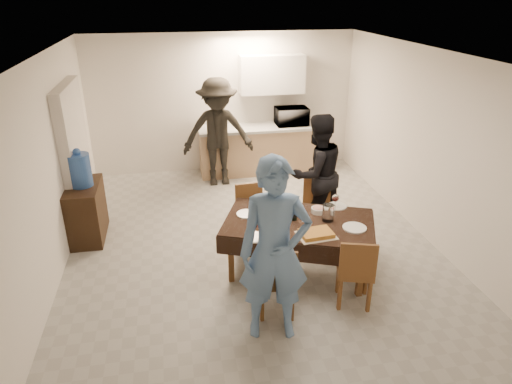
# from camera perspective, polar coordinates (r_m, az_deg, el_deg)

# --- Properties ---
(floor) EXTENTS (5.00, 6.00, 0.02)m
(floor) POSITION_cam_1_polar(r_m,az_deg,el_deg) (6.54, -0.54, -6.29)
(floor) COLOR #A5A5A0
(floor) RESTS_ON ground
(ceiling) EXTENTS (5.00, 6.00, 0.02)m
(ceiling) POSITION_cam_1_polar(r_m,az_deg,el_deg) (5.68, -0.65, 16.92)
(ceiling) COLOR white
(ceiling) RESTS_ON wall_back
(wall_back) EXTENTS (5.00, 0.02, 2.60)m
(wall_back) POSITION_cam_1_polar(r_m,az_deg,el_deg) (8.84, -4.12, 10.95)
(wall_back) COLOR silver
(wall_back) RESTS_ON floor
(wall_front) EXTENTS (5.00, 0.02, 2.60)m
(wall_front) POSITION_cam_1_polar(r_m,az_deg,el_deg) (3.40, 8.67, -12.61)
(wall_front) COLOR silver
(wall_front) RESTS_ON floor
(wall_left) EXTENTS (0.02, 6.00, 2.60)m
(wall_left) POSITION_cam_1_polar(r_m,az_deg,el_deg) (6.09, -24.42, 2.59)
(wall_left) COLOR silver
(wall_left) RESTS_ON floor
(wall_right) EXTENTS (0.02, 6.00, 2.60)m
(wall_right) POSITION_cam_1_polar(r_m,az_deg,el_deg) (6.86, 20.52, 5.53)
(wall_right) COLOR silver
(wall_right) RESTS_ON floor
(stub_partition) EXTENTS (0.15, 1.40, 2.10)m
(stub_partition) POSITION_cam_1_polar(r_m,az_deg,el_deg) (7.26, -21.58, 4.25)
(stub_partition) COLOR silver
(stub_partition) RESTS_ON floor
(kitchen_base_cabinet) EXTENTS (2.20, 0.60, 0.86)m
(kitchen_base_cabinet) POSITION_cam_1_polar(r_m,az_deg,el_deg) (8.87, 0.17, 5.20)
(kitchen_base_cabinet) COLOR tan
(kitchen_base_cabinet) RESTS_ON floor
(kitchen_worktop) EXTENTS (2.24, 0.64, 0.05)m
(kitchen_worktop) POSITION_cam_1_polar(r_m,az_deg,el_deg) (8.73, 0.17, 8.02)
(kitchen_worktop) COLOR beige
(kitchen_worktop) RESTS_ON kitchen_base_cabinet
(upper_cabinet) EXTENTS (1.20, 0.34, 0.70)m
(upper_cabinet) POSITION_cam_1_polar(r_m,az_deg,el_deg) (8.70, 2.00, 14.49)
(upper_cabinet) COLOR white
(upper_cabinet) RESTS_ON wall_back
(dining_table) EXTENTS (2.06, 1.64, 0.70)m
(dining_table) POSITION_cam_1_polar(r_m,az_deg,el_deg) (5.64, 5.37, -3.94)
(dining_table) COLOR black
(dining_table) RESTS_ON floor
(chair_near_left) EXTENTS (0.46, 0.47, 0.48)m
(chair_near_left) POSITION_cam_1_polar(r_m,az_deg,el_deg) (4.92, 2.85, -10.31)
(chair_near_left) COLOR brown
(chair_near_left) RESTS_ON floor
(chair_near_right) EXTENTS (0.50, 0.50, 0.47)m
(chair_near_right) POSITION_cam_1_polar(r_m,az_deg,el_deg) (5.18, 12.70, -9.06)
(chair_near_right) COLOR brown
(chair_near_right) RESTS_ON floor
(chair_far_left) EXTENTS (0.41, 0.41, 0.46)m
(chair_far_left) POSITION_cam_1_polar(r_m,az_deg,el_deg) (6.19, -0.37, -2.65)
(chair_far_left) COLOR brown
(chair_far_left) RESTS_ON floor
(chair_far_right) EXTENTS (0.52, 0.54, 0.47)m
(chair_far_right) POSITION_cam_1_polar(r_m,az_deg,el_deg) (6.39, 7.59, -1.90)
(chair_far_right) COLOR brown
(chair_far_right) RESTS_ON floor
(console) EXTENTS (0.44, 0.87, 0.81)m
(console) POSITION_cam_1_polar(r_m,az_deg,el_deg) (6.93, -20.40, -2.30)
(console) COLOR black
(console) RESTS_ON floor
(water_jug) EXTENTS (0.31, 0.31, 0.46)m
(water_jug) POSITION_cam_1_polar(r_m,az_deg,el_deg) (6.69, -21.17, 2.55)
(water_jug) COLOR #3360B7
(water_jug) RESTS_ON console
(wine_bottle) EXTENTS (0.07, 0.07, 0.30)m
(wine_bottle) POSITION_cam_1_polar(r_m,az_deg,el_deg) (5.59, 4.81, -2.09)
(wine_bottle) COLOR black
(wine_bottle) RESTS_ON dining_table
(water_pitcher) EXTENTS (0.14, 0.14, 0.21)m
(water_pitcher) POSITION_cam_1_polar(r_m,az_deg,el_deg) (5.63, 9.00, -2.58)
(water_pitcher) COLOR white
(water_pitcher) RESTS_ON dining_table
(savoury_tart) EXTENTS (0.46, 0.36, 0.05)m
(savoury_tart) POSITION_cam_1_polar(r_m,az_deg,el_deg) (5.32, 7.55, -5.17)
(savoury_tart) COLOR gold
(savoury_tart) RESTS_ON dining_table
(salad_bowl) EXTENTS (0.17, 0.17, 0.07)m
(salad_bowl) POSITION_cam_1_polar(r_m,az_deg,el_deg) (5.84, 7.75, -2.27)
(salad_bowl) COLOR white
(salad_bowl) RESTS_ON dining_table
(mushroom_dish) EXTENTS (0.21, 0.21, 0.04)m
(mushroom_dish) POSITION_cam_1_polar(r_m,az_deg,el_deg) (5.84, 4.18, -2.27)
(mushroom_dish) COLOR white
(mushroom_dish) RESTS_ON dining_table
(wine_glass_a) EXTENTS (0.08, 0.08, 0.18)m
(wine_glass_a) POSITION_cam_1_polar(r_m,az_deg,el_deg) (5.25, 0.37, -4.57)
(wine_glass_a) COLOR white
(wine_glass_a) RESTS_ON dining_table
(wine_glass_b) EXTENTS (0.09, 0.09, 0.21)m
(wine_glass_b) POSITION_cam_1_polar(r_m,az_deg,el_deg) (5.95, 9.87, -1.16)
(wine_glass_b) COLOR white
(wine_glass_b) RESTS_ON dining_table
(wine_glass_c) EXTENTS (0.09, 0.09, 0.20)m
(wine_glass_c) POSITION_cam_1_polar(r_m,az_deg,el_deg) (5.79, 2.72, -1.61)
(wine_glass_c) COLOR white
(wine_glass_c) RESTS_ON dining_table
(plate_near_left) EXTENTS (0.26, 0.26, 0.01)m
(plate_near_left) POSITION_cam_1_polar(r_m,az_deg,el_deg) (5.24, -0.07, -5.68)
(plate_near_left) COLOR white
(plate_near_left) RESTS_ON dining_table
(plate_near_right) EXTENTS (0.29, 0.29, 0.02)m
(plate_near_right) POSITION_cam_1_polar(r_m,az_deg,el_deg) (5.56, 12.21, -4.39)
(plate_near_right) COLOR white
(plate_near_right) RESTS_ON dining_table
(plate_far_left) EXTENTS (0.26, 0.26, 0.01)m
(plate_far_left) POSITION_cam_1_polar(r_m,az_deg,el_deg) (5.76, -1.18, -2.75)
(plate_far_left) COLOR white
(plate_far_left) RESTS_ON dining_table
(plate_far_right) EXTENTS (0.25, 0.25, 0.01)m
(plate_far_right) POSITION_cam_1_polar(r_m,az_deg,el_deg) (6.05, 10.09, -1.74)
(plate_far_right) COLOR white
(plate_far_right) RESTS_ON dining_table
(microwave) EXTENTS (0.61, 0.41, 0.34)m
(microwave) POSITION_cam_1_polar(r_m,az_deg,el_deg) (8.82, 4.48, 9.43)
(microwave) COLOR white
(microwave) RESTS_ON kitchen_worktop
(person_near) EXTENTS (0.76, 0.56, 1.94)m
(person_near) POSITION_cam_1_polar(r_m,az_deg,el_deg) (4.49, 2.36, -7.44)
(person_near) COLOR #5F85B8
(person_near) RESTS_ON floor
(person_far) EXTENTS (1.01, 0.89, 1.75)m
(person_far) POSITION_cam_1_polar(r_m,az_deg,el_deg) (6.61, 7.57, 2.29)
(person_far) COLOR black
(person_far) RESTS_ON floor
(person_kitchen) EXTENTS (1.25, 0.72, 1.94)m
(person_kitchen) POSITION_cam_1_polar(r_m,az_deg,el_deg) (8.17, -4.78, 7.39)
(person_kitchen) COLOR black
(person_kitchen) RESTS_ON floor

